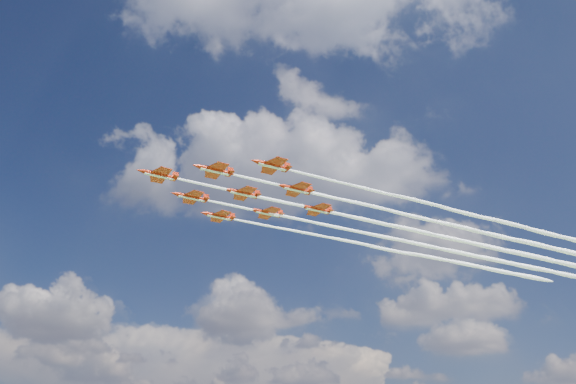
# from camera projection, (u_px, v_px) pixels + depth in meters

# --- Properties ---
(jet_lead) EXTENTS (119.14, 85.27, 2.35)m
(jet_lead) POSITION_uv_depth(u_px,v_px,m) (407.00, 229.00, 153.80)
(jet_lead) COLOR #A61E09
(jet_row2_port) EXTENTS (119.14, 85.27, 2.35)m
(jet_row2_port) POSITION_uv_depth(u_px,v_px,m) (456.00, 226.00, 151.83)
(jet_row2_port) COLOR #A61E09
(jet_row2_starb) EXTENTS (119.14, 85.27, 2.35)m
(jet_row2_starb) POSITION_uv_depth(u_px,v_px,m) (418.00, 244.00, 164.30)
(jet_row2_starb) COLOR #A61E09
(jet_row3_port) EXTENTS (119.14, 85.27, 2.35)m
(jet_row3_port) POSITION_uv_depth(u_px,v_px,m) (505.00, 223.00, 149.86)
(jet_row3_port) COLOR #A61E09
(jet_row3_centre) EXTENTS (119.14, 85.27, 2.35)m
(jet_row3_centre) POSITION_uv_depth(u_px,v_px,m) (463.00, 241.00, 162.33)
(jet_row3_centre) COLOR #A61E09
(jet_row3_starb) EXTENTS (119.14, 85.27, 2.35)m
(jet_row3_starb) POSITION_uv_depth(u_px,v_px,m) (428.00, 257.00, 174.80)
(jet_row3_starb) COLOR #A61E09
(jet_row4_port) EXTENTS (119.14, 85.27, 2.35)m
(jet_row4_port) POSITION_uv_depth(u_px,v_px,m) (510.00, 239.00, 160.36)
(jet_row4_port) COLOR #A61E09
(jet_row4_starb) EXTENTS (119.14, 85.27, 2.35)m
(jet_row4_starb) POSITION_uv_depth(u_px,v_px,m) (470.00, 255.00, 172.83)
(jet_row4_starb) COLOR #A61E09
(jet_tail) EXTENTS (119.14, 85.27, 2.35)m
(jet_tail) POSITION_uv_depth(u_px,v_px,m) (514.00, 252.00, 170.86)
(jet_tail) COLOR #A61E09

